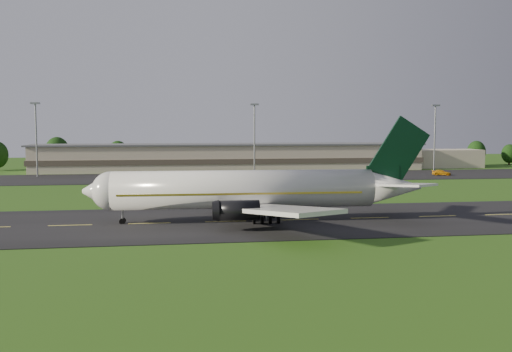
{
  "coord_description": "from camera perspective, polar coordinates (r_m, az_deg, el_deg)",
  "views": [
    {
      "loc": [
        -18.81,
        -82.27,
        14.13
      ],
      "look_at": [
        -5.31,
        8.0,
        6.0
      ],
      "focal_mm": 40.0,
      "sensor_mm": 36.0,
      "label": 1
    }
  ],
  "objects": [
    {
      "name": "ground",
      "position": [
        85.57,
        4.33,
        -4.43
      ],
      "size": [
        360.0,
        360.0,
        0.0
      ],
      "primitive_type": "plane",
      "color": "#1F4812",
      "rests_on": "ground"
    },
    {
      "name": "taxiway",
      "position": [
        85.56,
        4.33,
        -4.4
      ],
      "size": [
        220.0,
        30.0,
        0.1
      ],
      "primitive_type": "cube",
      "color": "black",
      "rests_on": "ground"
    },
    {
      "name": "apron",
      "position": [
        156.05,
        -1.55,
        -0.09
      ],
      "size": [
        260.0,
        30.0,
        0.1
      ],
      "primitive_type": "cube",
      "color": "black",
      "rests_on": "ground"
    },
    {
      "name": "airliner",
      "position": [
        83.56,
        -0.65,
        -1.42
      ],
      "size": [
        51.29,
        42.16,
        15.57
      ],
      "rotation": [
        0.0,
        0.0,
        -0.03
      ],
      "color": "silver",
      "rests_on": "ground"
    },
    {
      "name": "terminal",
      "position": [
        180.51,
        -0.46,
        1.87
      ],
      "size": [
        145.0,
        16.0,
        8.4
      ],
      "color": "#C5B896",
      "rests_on": "ground"
    },
    {
      "name": "light_mast_west",
      "position": [
        166.26,
        -21.14,
        4.27
      ],
      "size": [
        2.4,
        1.2,
        20.35
      ],
      "color": "gray",
      "rests_on": "ground"
    },
    {
      "name": "light_mast_centre",
      "position": [
        164.01,
        -0.16,
        4.6
      ],
      "size": [
        2.4,
        1.2,
        20.35
      ],
      "color": "gray",
      "rests_on": "ground"
    },
    {
      "name": "light_mast_east",
      "position": [
        180.4,
        17.45,
        4.41
      ],
      "size": [
        2.4,
        1.2,
        20.35
      ],
      "color": "gray",
      "rests_on": "ground"
    },
    {
      "name": "tree_line",
      "position": [
        191.77,
        2.34,
        2.33
      ],
      "size": [
        195.48,
        8.91,
        10.49
      ],
      "color": "black",
      "rests_on": "ground"
    },
    {
      "name": "service_vehicle_a",
      "position": [
        155.8,
        -8.95,
        0.11
      ],
      "size": [
        2.71,
        4.21,
        1.33
      ],
      "primitive_type": "imported",
      "rotation": [
        0.0,
        0.0,
        0.32
      ],
      "color": "orange",
      "rests_on": "apron"
    },
    {
      "name": "service_vehicle_b",
      "position": [
        156.69,
        -7.65,
        0.16
      ],
      "size": [
        4.37,
        3.07,
        1.37
      ],
      "primitive_type": "imported",
      "rotation": [
        0.0,
        0.0,
        2.01
      ],
      "color": "maroon",
      "rests_on": "apron"
    },
    {
      "name": "service_vehicle_c",
      "position": [
        162.06,
        3.48,
        0.33
      ],
      "size": [
        3.01,
        4.66,
        1.19
      ],
      "primitive_type": "imported",
      "rotation": [
        0.0,
        0.0,
        -0.26
      ],
      "color": "silver",
      "rests_on": "apron"
    },
    {
      "name": "service_vehicle_d",
      "position": [
        168.77,
        18.05,
        0.32
      ],
      "size": [
        5.56,
        3.84,
        1.5
      ],
      "primitive_type": "imported",
      "rotation": [
        0.0,
        0.0,
        1.2
      ],
      "color": "orange",
      "rests_on": "apron"
    }
  ]
}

